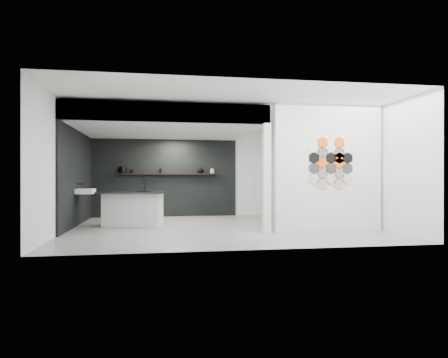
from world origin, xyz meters
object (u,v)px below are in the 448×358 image
at_px(wall_basin, 86,191).
at_px(glass_vase, 212,171).
at_px(partition_panel, 328,168).
at_px(utensil_cup, 132,171).
at_px(bottle_dark, 160,171).
at_px(kettle, 200,171).
at_px(glass_bowl, 212,172).
at_px(stockpot, 123,170).
at_px(kitchen_island, 133,208).

relative_size(wall_basin, glass_vase, 4.14).
xyz_separation_m(partition_panel, utensil_cup, (-4.50, 3.87, -0.03)).
height_order(wall_basin, glass_vase, glass_vase).
xyz_separation_m(wall_basin, glass_vase, (3.39, 2.07, 0.54)).
relative_size(glass_vase, bottle_dark, 0.97).
bearing_deg(partition_panel, kettle, 122.29).
xyz_separation_m(partition_panel, glass_vase, (-2.08, 3.87, -0.01)).
xyz_separation_m(partition_panel, wall_basin, (-5.46, 1.80, -0.55)).
xyz_separation_m(glass_bowl, glass_vase, (0.00, 0.00, 0.03)).
bearing_deg(partition_panel, wall_basin, 161.77).
distance_m(wall_basin, glass_vase, 4.01).
relative_size(wall_basin, utensil_cup, 5.57).
relative_size(stockpot, glass_vase, 1.63).
distance_m(partition_panel, stockpot, 6.13).
relative_size(glass_bowl, utensil_cup, 1.19).
height_order(partition_panel, glass_bowl, partition_panel).
bearing_deg(utensil_cup, glass_bowl, 0.00).
xyz_separation_m(kitchen_island, bottle_dark, (0.68, 2.19, 0.96)).
bearing_deg(stockpot, bottle_dark, 0.00).
distance_m(kettle, glass_bowl, 0.37).
bearing_deg(glass_vase, kitchen_island, -135.81).
relative_size(partition_panel, bottle_dark, 18.80).
bearing_deg(utensil_cup, bottle_dark, 0.00).
xyz_separation_m(stockpot, glass_bowl, (2.69, 0.00, -0.05)).
bearing_deg(glass_vase, partition_panel, -61.77).
xyz_separation_m(partition_panel, kitchen_island, (-4.33, 1.67, -0.97)).
height_order(partition_panel, kettle, partition_panel).
relative_size(glass_bowl, bottle_dark, 0.86).
bearing_deg(bottle_dark, wall_basin, -131.24).
bearing_deg(kettle, bottle_dark, -165.83).
bearing_deg(bottle_dark, kitchen_island, -107.15).
distance_m(kitchen_island, kettle, 3.05).
height_order(wall_basin, stockpot, stockpot).
relative_size(stockpot, kettle, 1.30).
distance_m(kitchen_island, stockpot, 2.44).
bearing_deg(wall_basin, utensil_cup, 65.00).
bearing_deg(kitchen_island, partition_panel, -7.23).
bearing_deg(partition_panel, stockpot, 140.93).
distance_m(wall_basin, bottle_dark, 2.80).
relative_size(kettle, bottle_dark, 1.22).
bearing_deg(utensil_cup, kitchen_island, -85.57).
xyz_separation_m(kettle, bottle_dark, (-1.21, 0.00, -0.00)).
distance_m(wall_basin, stockpot, 2.25).
bearing_deg(glass_vase, bottle_dark, 180.00).
bearing_deg(glass_bowl, utensil_cup, 180.00).
distance_m(wall_basin, kettle, 3.70).
height_order(wall_basin, bottle_dark, bottle_dark).
relative_size(kitchen_island, stockpot, 7.25).
distance_m(kitchen_island, glass_vase, 3.29).
distance_m(glass_bowl, glass_vase, 0.03).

